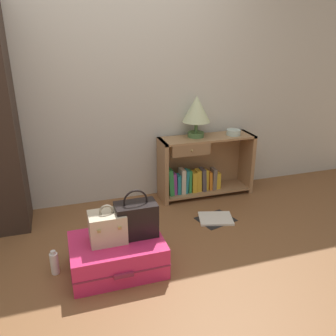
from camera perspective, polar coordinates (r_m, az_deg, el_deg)
ground_plane at (r=2.69m, az=-2.52°, el=-17.95°), size 9.00×9.00×0.00m
back_wall at (r=3.58m, az=-9.45°, el=14.53°), size 6.40×0.10×2.60m
bookshelf at (r=3.86m, az=5.40°, el=0.00°), size 1.03×0.32×0.66m
table_lamp at (r=3.67m, az=4.63°, el=9.25°), size 0.29×0.29×0.43m
bowl at (r=3.85m, az=10.54°, el=5.69°), size 0.15×0.15×0.06m
suitcase_large at (r=2.77m, az=-8.20°, el=-13.69°), size 0.70×0.52×0.25m
train_case at (r=2.65m, az=-9.76°, el=-9.38°), size 0.26×0.21×0.30m
handbag at (r=2.68m, az=-5.17°, el=-8.20°), size 0.31×0.18×0.38m
bottle at (r=2.85m, az=-17.88°, el=-14.40°), size 0.06×0.06×0.19m
open_book_on_floor at (r=3.48m, az=7.71°, el=-8.11°), size 0.39×0.35×0.02m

